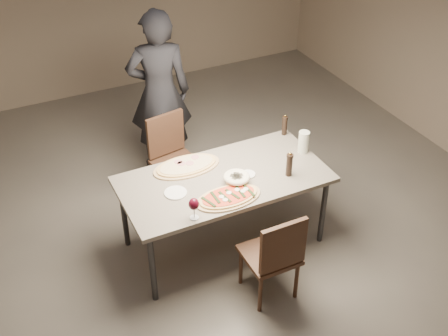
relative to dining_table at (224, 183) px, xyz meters
name	(u,v)px	position (x,y,z in m)	size (l,w,h in m)	color
room	(224,112)	(0.00, 0.00, 0.71)	(7.00, 7.00, 7.00)	#5E5851
dining_table	(224,183)	(0.00, 0.00, 0.00)	(1.80, 0.90, 0.75)	slate
zucchini_pizza	(229,197)	(-0.09, -0.28, 0.07)	(0.57, 0.31, 0.05)	tan
ham_pizza	(187,166)	(-0.23, 0.28, 0.07)	(0.61, 0.34, 0.04)	tan
bread_basket	(237,178)	(0.06, -0.12, 0.10)	(0.22, 0.22, 0.08)	beige
oil_dish	(248,174)	(0.20, -0.06, 0.06)	(0.13, 0.13, 0.01)	white
pepper_mill_left	(289,165)	(0.52, -0.21, 0.17)	(0.06, 0.06, 0.23)	black
pepper_mill_right	(285,125)	(0.83, 0.38, 0.16)	(0.06, 0.06, 0.21)	black
carafe	(304,142)	(0.83, 0.05, 0.16)	(0.10, 0.10, 0.21)	silver
wine_glass	(194,205)	(-0.44, -0.38, 0.19)	(0.09, 0.09, 0.19)	silver
side_plate	(176,193)	(-0.46, -0.03, 0.06)	(0.19, 0.19, 0.01)	white
chair_near	(275,254)	(0.07, -0.78, -0.20)	(0.42, 0.42, 0.88)	#41281B
chair_far	(172,153)	(-0.14, 0.89, -0.19)	(0.49, 0.49, 0.90)	#41281B
diner	(159,93)	(-0.04, 1.44, 0.20)	(0.65, 0.43, 1.79)	black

